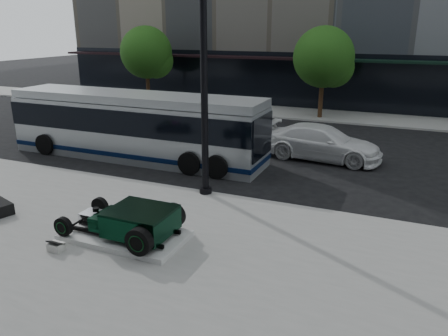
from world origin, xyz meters
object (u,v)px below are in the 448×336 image
at_px(transit_bus, 136,125).
at_px(white_sedan, 322,143).
at_px(hot_rod, 134,221).
at_px(lamppost, 204,90).

distance_m(transit_bus, white_sedan, 8.45).
relative_size(hot_rod, transit_bus, 0.27).
bearing_deg(white_sedan, transit_bus, 115.44).
height_order(hot_rod, lamppost, lamppost).
bearing_deg(white_sedan, lamppost, 159.51).
bearing_deg(lamppost, hot_rod, -93.47).
bearing_deg(white_sedan, hot_rod, 167.44).
distance_m(hot_rod, white_sedan, 10.67).
distance_m(hot_rod, lamppost, 5.06).
bearing_deg(hot_rod, lamppost, 86.53).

